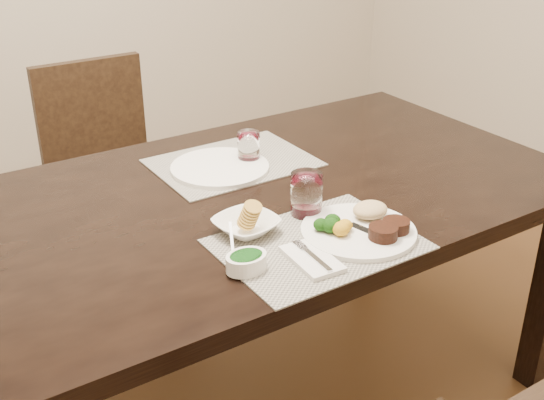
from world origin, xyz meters
TOP-DOWN VIEW (x-y plane):
  - dining_table at (0.00, 0.00)m, footprint 2.00×1.00m
  - chair_far at (0.00, 0.93)m, footprint 0.42×0.42m
  - placemat_near at (0.07, -0.33)m, footprint 0.46×0.34m
  - placemat_far at (0.15, 0.20)m, footprint 0.46×0.34m
  - dinner_plate at (0.20, -0.35)m, footprint 0.28×0.28m
  - napkin_fork at (0.01, -0.39)m, footprint 0.10×0.16m
  - steak_knife at (0.19, -0.34)m, footprint 0.05×0.25m
  - cracker_bowl at (-0.04, -0.19)m, footprint 0.17×0.17m
  - sauce_ramekin at (-0.13, -0.34)m, footprint 0.10×0.14m
  - wine_glass_near at (0.14, -0.19)m, footprint 0.08×0.08m
  - far_plate at (0.09, 0.17)m, footprint 0.29×0.29m
  - wine_glass_far at (0.19, 0.18)m, footprint 0.07×0.07m

SIDE VIEW (x-z plane):
  - chair_far at x=0.00m, z-range 0.05..0.95m
  - dining_table at x=0.00m, z-range 0.29..1.04m
  - placemat_near at x=0.07m, z-range 0.75..0.75m
  - placemat_far at x=0.15m, z-range 0.75..0.75m
  - steak_knife at x=0.19m, z-range 0.75..0.77m
  - napkin_fork at x=0.01m, z-range 0.75..0.77m
  - far_plate at x=0.09m, z-range 0.75..0.77m
  - dinner_plate at x=0.20m, z-range 0.74..0.79m
  - cracker_bowl at x=-0.04m, z-range 0.74..0.81m
  - sauce_ramekin at x=-0.13m, z-range 0.74..0.81m
  - wine_glass_far at x=0.19m, z-range 0.75..0.84m
  - wine_glass_near at x=0.14m, z-range 0.75..0.86m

